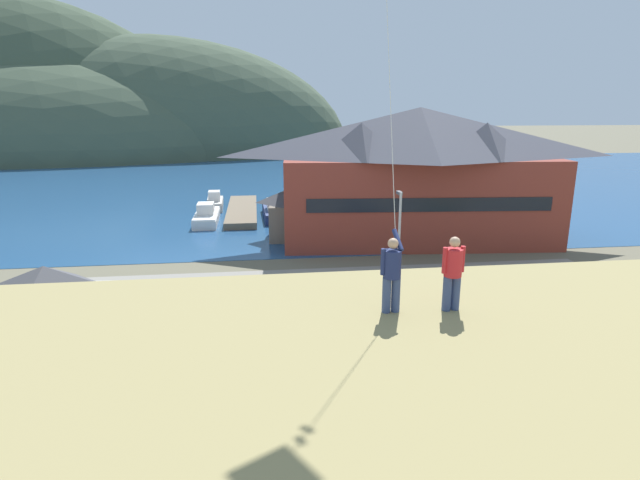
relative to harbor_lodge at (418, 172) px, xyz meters
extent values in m
plane|color=#66604C|center=(-10.04, -22.35, -6.13)|extent=(600.00, 600.00, 0.00)
cube|color=gray|center=(-10.04, -17.35, -6.08)|extent=(40.00, 20.00, 0.10)
cube|color=navy|center=(-10.04, 37.65, -6.12)|extent=(360.00, 84.00, 0.03)
ellipsoid|color=#42513D|center=(-73.63, 94.95, -6.13)|extent=(135.19, 69.64, 50.51)
ellipsoid|color=#42513D|center=(-40.67, 95.83, -6.13)|extent=(103.16, 52.07, 58.16)
cube|color=brown|center=(0.01, 0.09, -2.43)|extent=(23.71, 10.96, 7.41)
cube|color=black|center=(-0.35, -4.53, -2.06)|extent=(19.55, 1.61, 1.10)
pyramid|color=#4C4C56|center=(0.01, 0.09, 3.34)|extent=(25.16, 11.98, 4.13)
pyramid|color=#4C4C56|center=(-5.29, -1.11, 2.74)|extent=(5.43, 5.43, 2.89)
pyramid|color=#4C4C56|center=(5.06, -1.92, 2.74)|extent=(5.43, 5.43, 2.89)
cube|color=beige|center=(-23.61, -19.16, -4.58)|extent=(5.34, 4.48, 3.10)
pyramid|color=#47474C|center=(-23.61, -19.16, -2.29)|extent=(5.77, 4.93, 1.48)
cube|color=black|center=(-23.71, -21.30, -5.05)|extent=(1.10, 0.11, 2.17)
cube|color=#756B5B|center=(-9.98, 2.32, -4.53)|extent=(6.03, 5.61, 3.20)
pyramid|color=#47474C|center=(-9.98, 2.32, -2.06)|extent=(6.52, 6.16, 1.75)
cube|color=black|center=(-10.28, -0.19, -5.01)|extent=(1.10, 0.19, 2.24)
cube|color=#70604C|center=(-15.61, 13.65, -5.78)|extent=(3.20, 15.93, 0.70)
cube|color=silver|center=(-19.11, 9.43, -5.68)|extent=(2.36, 7.23, 0.90)
cube|color=white|center=(-19.11, 9.43, -5.15)|extent=(2.29, 7.01, 0.16)
cube|color=silver|center=(-19.11, 8.89, -4.52)|extent=(1.63, 2.18, 1.10)
cube|color=navy|center=(-11.99, 11.00, -5.68)|extent=(2.74, 7.96, 0.90)
cube|color=navy|center=(-11.99, 11.00, -5.15)|extent=(2.66, 7.72, 0.16)
cube|color=silver|center=(-11.98, 10.41, -4.52)|extent=(1.83, 2.42, 1.10)
cube|color=#A8A399|center=(-18.85, 17.02, -5.68)|extent=(2.04, 5.81, 0.90)
cube|color=#B7B2A8|center=(-18.85, 17.02, -5.15)|extent=(1.98, 5.64, 0.16)
cube|color=silver|center=(-18.83, 16.59, -4.52)|extent=(1.35, 1.77, 1.10)
cube|color=#9EA3A8|center=(-5.28, -23.04, -5.31)|extent=(4.24, 1.90, 0.80)
cube|color=gray|center=(-5.13, -23.04, -4.56)|extent=(2.14, 1.65, 0.70)
cube|color=black|center=(-5.13, -23.04, -4.60)|extent=(2.18, 1.68, 0.32)
cylinder|color=black|center=(-6.62, -22.09, -5.71)|extent=(0.65, 0.24, 0.64)
cylinder|color=black|center=(-6.67, -23.93, -5.71)|extent=(0.65, 0.24, 0.64)
cylinder|color=black|center=(-3.89, -22.16, -5.71)|extent=(0.65, 0.24, 0.64)
cylinder|color=black|center=(-3.94, -23.99, -5.71)|extent=(0.65, 0.24, 0.64)
cube|color=#B28923|center=(-14.15, -21.38, -5.31)|extent=(4.28, 1.98, 0.80)
cube|color=olive|center=(-14.00, -21.39, -4.56)|extent=(2.17, 1.69, 0.70)
cube|color=black|center=(-14.00, -21.39, -4.60)|extent=(2.21, 1.72, 0.32)
cylinder|color=black|center=(-15.47, -20.40, -5.71)|extent=(0.65, 0.25, 0.64)
cylinder|color=black|center=(-15.55, -22.24, -5.71)|extent=(0.65, 0.25, 0.64)
cylinder|color=black|center=(-12.74, -20.52, -5.71)|extent=(0.65, 0.25, 0.64)
cylinder|color=black|center=(-12.82, -22.36, -5.71)|extent=(0.65, 0.25, 0.64)
cube|color=navy|center=(-18.20, -15.19, -5.31)|extent=(4.27, 1.97, 0.80)
cube|color=navy|center=(-18.05, -15.19, -4.56)|extent=(2.16, 1.69, 0.70)
cube|color=black|center=(-18.05, -15.19, -4.60)|extent=(2.21, 1.72, 0.32)
cylinder|color=black|center=(-19.60, -14.33, -5.71)|extent=(0.65, 0.25, 0.64)
cylinder|color=black|center=(-19.53, -16.17, -5.71)|extent=(0.65, 0.25, 0.64)
cylinder|color=black|center=(-16.87, -14.22, -5.71)|extent=(0.65, 0.25, 0.64)
cylinder|color=black|center=(-16.80, -16.05, -5.71)|extent=(0.65, 0.25, 0.64)
cube|color=#9EA3A8|center=(-10.14, -15.26, -5.31)|extent=(4.24, 1.89, 0.80)
cube|color=gray|center=(-10.29, -15.26, -4.56)|extent=(2.13, 1.64, 0.70)
cube|color=black|center=(-10.29, -15.26, -4.60)|extent=(2.17, 1.68, 0.32)
cylinder|color=black|center=(-8.80, -16.21, -5.71)|extent=(0.64, 0.23, 0.64)
cylinder|color=black|center=(-8.76, -14.37, -5.71)|extent=(0.64, 0.23, 0.64)
cylinder|color=black|center=(-11.53, -16.15, -5.71)|extent=(0.64, 0.23, 0.64)
cylinder|color=black|center=(-11.49, -14.31, -5.71)|extent=(0.64, 0.23, 0.64)
cube|color=black|center=(-5.39, -16.16, -5.31)|extent=(4.26, 1.96, 0.80)
cube|color=black|center=(-5.54, -16.15, -4.56)|extent=(2.16, 1.68, 0.70)
cube|color=black|center=(-5.54, -16.15, -4.60)|extent=(2.20, 1.71, 0.32)
cylinder|color=black|center=(-4.06, -17.13, -5.71)|extent=(0.65, 0.24, 0.64)
cylinder|color=black|center=(-3.99, -15.29, -5.71)|extent=(0.65, 0.24, 0.64)
cylinder|color=black|center=(-6.79, -17.03, -5.71)|extent=(0.65, 0.24, 0.64)
cylinder|color=black|center=(-6.72, -15.19, -5.71)|extent=(0.65, 0.24, 0.64)
cylinder|color=black|center=(3.88, -21.99, -5.71)|extent=(0.65, 0.27, 0.64)
cube|color=#236633|center=(2.40, -14.92, -5.31)|extent=(4.33, 2.13, 0.80)
cube|color=#1E562B|center=(2.25, -14.93, -4.56)|extent=(2.22, 1.76, 0.70)
cube|color=black|center=(2.25, -14.93, -4.60)|extent=(2.27, 1.80, 0.32)
cylinder|color=black|center=(3.83, -15.73, -5.71)|extent=(0.66, 0.27, 0.64)
cylinder|color=black|center=(3.68, -13.90, -5.71)|extent=(0.66, 0.27, 0.64)
cylinder|color=black|center=(1.11, -15.94, -5.71)|extent=(0.66, 0.27, 0.64)
cylinder|color=black|center=(0.96, -14.11, -5.71)|extent=(0.66, 0.27, 0.64)
cylinder|color=#ADADB2|center=(-4.95, -11.85, -2.90)|extent=(0.16, 0.16, 6.27)
cube|color=#4C4C51|center=(-4.95, -11.50, 0.14)|extent=(0.24, 0.70, 0.20)
cylinder|color=#384770|center=(-11.06, -31.79, 1.26)|extent=(0.20, 0.20, 0.82)
cylinder|color=#384770|center=(-10.84, -31.77, 1.26)|extent=(0.20, 0.20, 0.82)
cylinder|color=navy|center=(-10.95, -31.78, 1.99)|extent=(0.40, 0.40, 0.64)
sphere|color=tan|center=(-10.95, -31.78, 2.47)|extent=(0.24, 0.24, 0.24)
cylinder|color=navy|center=(-10.79, -31.59, 2.49)|extent=(0.16, 0.56, 0.43)
cylinder|color=navy|center=(-11.17, -31.80, 2.06)|extent=(0.11, 0.11, 0.60)
cylinder|color=#384770|center=(-9.66, -31.86, 1.26)|extent=(0.20, 0.20, 0.82)
cylinder|color=#384770|center=(-9.44, -31.83, 1.26)|extent=(0.20, 0.20, 0.82)
cylinder|color=red|center=(-9.55, -31.84, 1.99)|extent=(0.40, 0.40, 0.64)
sphere|color=tan|center=(-9.55, -31.84, 2.47)|extent=(0.24, 0.24, 0.24)
cylinder|color=red|center=(-9.77, -31.87, 2.06)|extent=(0.11, 0.11, 0.60)
cylinder|color=red|center=(-9.33, -31.82, 2.06)|extent=(0.11, 0.11, 0.60)
cylinder|color=silver|center=(-10.63, -29.50, 7.04)|extent=(0.16, 4.09, 12.38)
camera|label=1|loc=(-13.90, -42.23, 5.38)|focal=28.30mm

